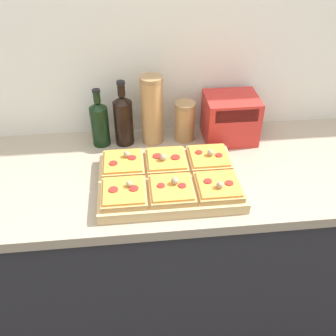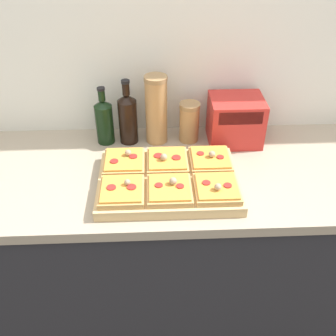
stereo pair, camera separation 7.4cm
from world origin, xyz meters
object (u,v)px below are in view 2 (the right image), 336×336
olive_oil_bottle (104,120)px  wine_bottle (128,117)px  cutting_board (168,181)px  grain_jar_short (189,122)px  grain_jar_tall (156,110)px  toaster_oven (235,120)px

olive_oil_bottle → wine_bottle: size_ratio=0.89×
cutting_board → wine_bottle: wine_bottle is taller
olive_oil_bottle → grain_jar_short: size_ratio=1.45×
grain_jar_tall → toaster_oven: grain_jar_tall is taller
olive_oil_bottle → toaster_oven: bearing=-1.4°
cutting_board → grain_jar_tall: (-0.04, 0.32, 0.13)m
olive_oil_bottle → cutting_board: bearing=-51.2°
grain_jar_short → toaster_oven: (0.19, -0.01, 0.01)m
wine_bottle → toaster_oven: 0.45m
cutting_board → grain_jar_short: bearing=72.1°
cutting_board → wine_bottle: size_ratio=1.82×
cutting_board → olive_oil_bottle: (-0.26, 0.32, 0.08)m
cutting_board → toaster_oven: toaster_oven is taller
grain_jar_short → toaster_oven: toaster_oven is taller
grain_jar_tall → grain_jar_short: size_ratio=1.70×
cutting_board → grain_jar_tall: grain_jar_tall is taller
grain_jar_tall → grain_jar_short: grain_jar_tall is taller
cutting_board → wine_bottle: bearing=116.2°
cutting_board → toaster_oven: size_ratio=2.10×
wine_bottle → grain_jar_tall: size_ratio=0.95×
cutting_board → grain_jar_short: grain_jar_short is taller
grain_jar_tall → cutting_board: bearing=-83.5°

